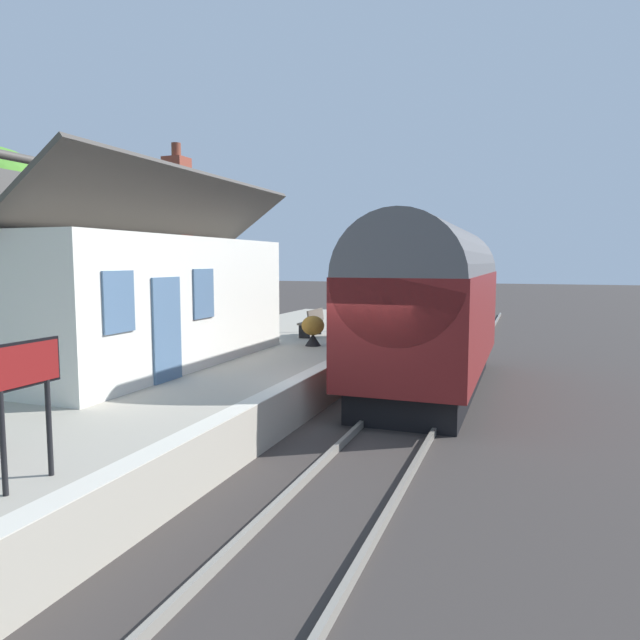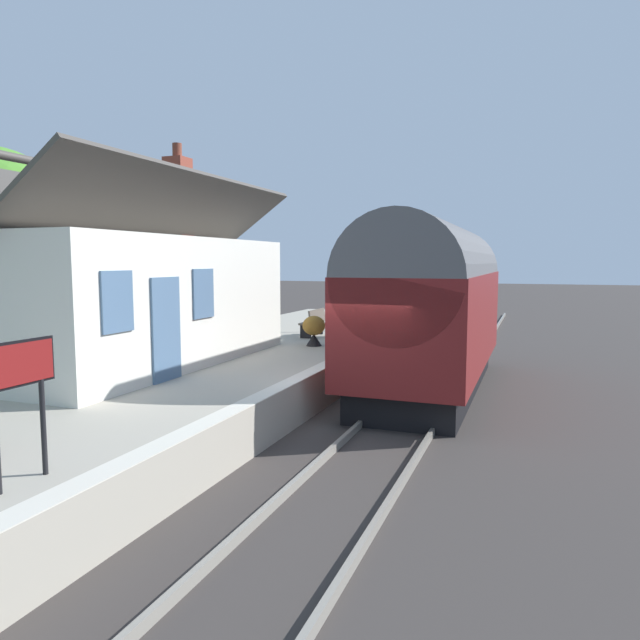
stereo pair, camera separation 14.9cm
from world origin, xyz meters
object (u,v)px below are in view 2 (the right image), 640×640
(planter_bench_left, at_px, (314,329))
(station_sign_board, at_px, (18,376))
(train, at_px, (432,305))
(bench_platform_end, at_px, (314,322))
(lamp_post_platform, at_px, (369,264))
(station_building, at_px, (141,296))

(planter_bench_left, distance_m, station_sign_board, 10.71)
(planter_bench_left, bearing_deg, station_sign_board, -175.83)
(train, distance_m, bench_platform_end, 4.99)
(bench_platform_end, relative_size, planter_bench_left, 1.63)
(train, bearing_deg, planter_bench_left, 80.95)
(train, xyz_separation_m, bench_platform_end, (2.52, 4.22, -0.84))
(bench_platform_end, height_order, lamp_post_platform, lamp_post_platform)
(station_building, xyz_separation_m, planter_bench_left, (3.98, -2.86, -1.12))
(bench_platform_end, distance_m, station_sign_board, 12.74)
(planter_bench_left, distance_m, lamp_post_platform, 4.53)
(planter_bench_left, bearing_deg, lamp_post_platform, -6.53)
(bench_platform_end, bearing_deg, lamp_post_platform, -30.27)
(station_building, relative_size, lamp_post_platform, 2.55)
(train, xyz_separation_m, planter_bench_left, (0.55, 3.45, -0.83))
(train, height_order, planter_bench_left, train)
(planter_bench_left, bearing_deg, bench_platform_end, 21.57)
(station_building, distance_m, bench_platform_end, 6.40)
(bench_platform_end, xyz_separation_m, station_sign_board, (-12.62, -1.55, 0.71))
(station_sign_board, bearing_deg, station_building, 28.60)
(lamp_post_platform, distance_m, station_sign_board, 14.81)
(station_building, distance_m, station_sign_board, 7.61)
(station_building, bearing_deg, lamp_post_platform, -22.40)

